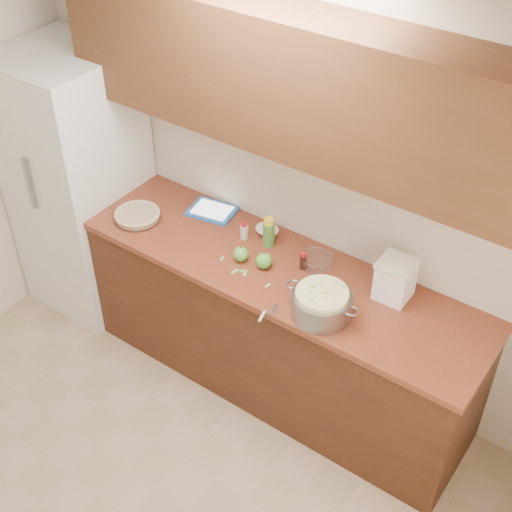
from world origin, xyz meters
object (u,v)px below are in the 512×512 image
Objects in this scene: pie at (137,215)px; flour_canister at (395,279)px; colander at (321,304)px; tablet at (212,211)px.

pie is 1.60m from flour_canister.
colander is at bearing -3.00° from pie.
colander is 0.42m from flour_canister.
colander is at bearing -124.64° from flour_canister.
tablet is at bearing 178.04° from flour_canister.
colander reaches higher than pie.
colander reaches higher than tablet.
pie is 0.69× the size of colander.
flour_canister reaches higher than colander.
pie is 0.45m from tablet.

